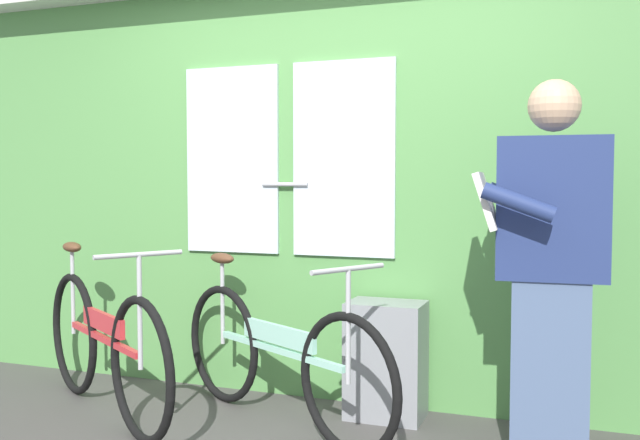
# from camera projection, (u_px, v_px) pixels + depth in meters

# --- Properties ---
(train_door_wall) EXTENTS (4.90, 0.28, 2.43)m
(train_door_wall) POSITION_uv_depth(u_px,v_px,m) (320.00, 180.00, 4.08)
(train_door_wall) COLOR #56934C
(train_door_wall) RESTS_ON ground_plane
(bicycle_near_door) EXTENTS (1.53, 0.89, 0.88)m
(bicycle_near_door) POSITION_uv_depth(u_px,v_px,m) (277.00, 356.00, 3.66)
(bicycle_near_door) COLOR black
(bicycle_near_door) RESTS_ON ground_plane
(bicycle_leaning_behind) EXTENTS (1.47, 0.96, 0.93)m
(bicycle_leaning_behind) POSITION_uv_depth(u_px,v_px,m) (103.00, 345.00, 3.82)
(bicycle_leaning_behind) COLOR black
(bicycle_leaning_behind) RESTS_ON ground_plane
(passenger_reading_newspaper) EXTENTS (0.58, 0.51, 1.70)m
(passenger_reading_newspaper) POSITION_uv_depth(u_px,v_px,m) (549.00, 264.00, 3.10)
(passenger_reading_newspaper) COLOR slate
(passenger_reading_newspaper) RESTS_ON ground_plane
(trash_bin_by_wall) EXTENTS (0.40, 0.28, 0.62)m
(trash_bin_by_wall) POSITION_uv_depth(u_px,v_px,m) (386.00, 360.00, 3.78)
(trash_bin_by_wall) COLOR gray
(trash_bin_by_wall) RESTS_ON ground_plane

